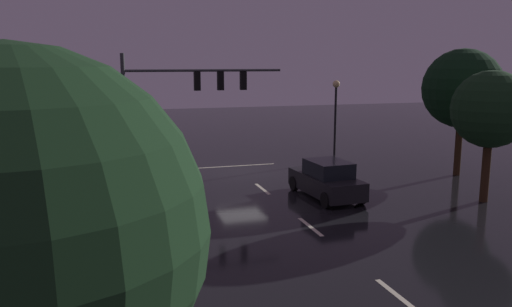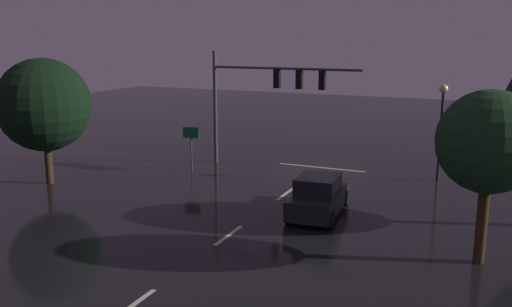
% 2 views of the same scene
% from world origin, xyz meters
% --- Properties ---
extents(ground_plane, '(80.00, 80.00, 0.00)m').
position_xyz_m(ground_plane, '(0.00, 0.00, 0.00)').
color(ground_plane, black).
extents(traffic_signal_assembly, '(8.66, 0.47, 6.49)m').
position_xyz_m(traffic_signal_assembly, '(2.95, -0.54, 4.51)').
color(traffic_signal_assembly, '#383A3D').
rests_on(traffic_signal_assembly, ground_plane).
extents(lane_dash_far, '(0.16, 2.20, 0.01)m').
position_xyz_m(lane_dash_far, '(0.00, 4.00, 0.00)').
color(lane_dash_far, beige).
rests_on(lane_dash_far, ground_plane).
extents(lane_dash_mid, '(0.16, 2.20, 0.01)m').
position_xyz_m(lane_dash_mid, '(0.00, 10.00, 0.00)').
color(lane_dash_mid, beige).
rests_on(lane_dash_mid, ground_plane).
extents(lane_dash_near, '(0.16, 2.20, 0.01)m').
position_xyz_m(lane_dash_near, '(0.00, 16.00, 0.00)').
color(lane_dash_near, beige).
rests_on(lane_dash_near, ground_plane).
extents(stop_bar, '(5.00, 0.16, 0.01)m').
position_xyz_m(stop_bar, '(0.00, -1.72, 0.00)').
color(stop_bar, beige).
rests_on(stop_bar, ground_plane).
extents(car_approaching, '(2.17, 4.47, 1.70)m').
position_xyz_m(car_approaching, '(-2.32, 6.27, 0.80)').
color(car_approaching, black).
rests_on(car_approaching, ground_plane).
extents(street_lamp_left_kerb, '(0.44, 0.44, 4.96)m').
position_xyz_m(street_lamp_left_kerb, '(-6.31, -1.38, 3.48)').
color(street_lamp_left_kerb, black).
rests_on(street_lamp_left_kerb, ground_plane).
extents(route_sign, '(0.90, 0.20, 2.52)m').
position_xyz_m(route_sign, '(6.28, 2.04, 1.82)').
color(route_sign, '#383A3D').
rests_on(route_sign, ground_plane).
extents(tree_left_near, '(4.17, 4.17, 6.76)m').
position_xyz_m(tree_left_near, '(-11.03, 4.03, 4.65)').
color(tree_left_near, '#382314').
rests_on(tree_left_near, ground_plane).
extents(tree_left_far, '(3.31, 3.31, 5.72)m').
position_xyz_m(tree_left_far, '(-8.66, 8.90, 4.04)').
color(tree_left_far, '#382314').
rests_on(tree_left_far, ground_plane).
extents(tree_right_far, '(4.00, 4.00, 6.28)m').
position_xyz_m(tree_right_far, '(8.06, 21.29, 4.26)').
color(tree_right_far, '#382314').
rests_on(tree_right_far, ground_plane).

